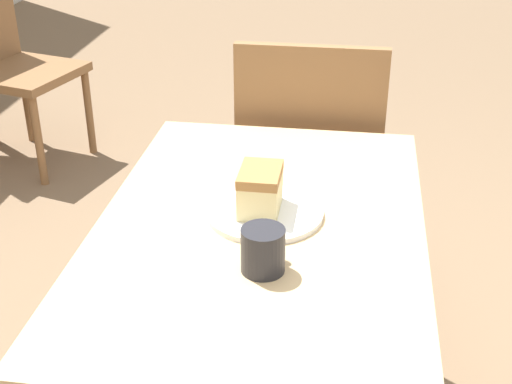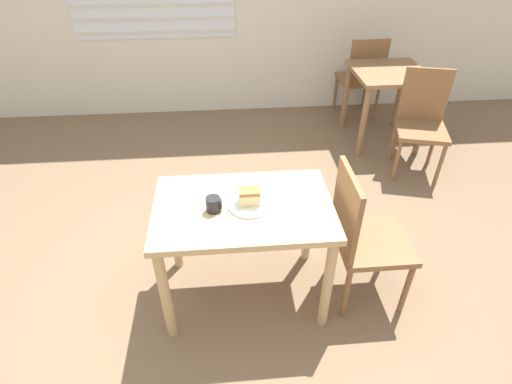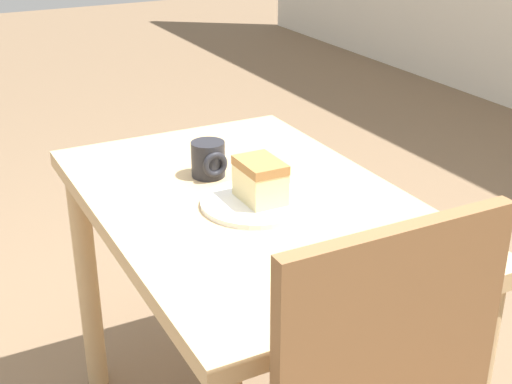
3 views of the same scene
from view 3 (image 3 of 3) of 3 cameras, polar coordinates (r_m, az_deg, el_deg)
name	(u,v)px [view 3 (image 3 of 3)]	position (r m, az deg, el deg)	size (l,w,h in m)	color
dining_table_near	(251,245)	(1.66, -0.42, -4.30)	(1.02, 0.67, 0.74)	tan
plate	(256,203)	(1.57, -0.02, -0.87)	(0.24, 0.24, 0.01)	white
cake_slice	(260,180)	(1.55, 0.33, 0.95)	(0.12, 0.08, 0.09)	beige
coffee_mug	(209,160)	(1.71, -3.80, 2.60)	(0.09, 0.08, 0.09)	#232328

